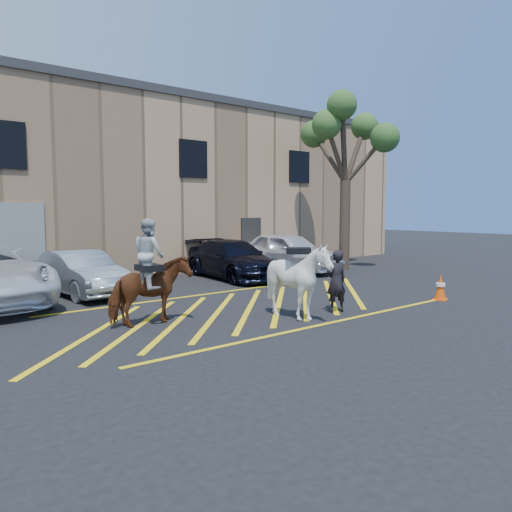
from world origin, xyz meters
TOP-DOWN VIEW (x-y plane):
  - ground at (0.00, 0.00)m, footprint 90.00×90.00m
  - car_silver_sedan at (-2.62, 4.50)m, footprint 1.63×4.15m
  - car_blue_suv at (3.13, 4.53)m, footprint 2.54×5.10m
  - car_white_suv at (6.13, 4.71)m, footprint 2.56×5.02m
  - handler at (1.39, -2.05)m, footprint 0.65×0.51m
  - warehouse at (-0.01, 11.99)m, footprint 32.42×10.20m
  - hatching_zone at (-0.00, -0.30)m, footprint 12.60×5.12m
  - mounted_bay at (-2.89, -0.34)m, footprint 1.81×0.83m
  - saddled_white at (0.06, -2.04)m, footprint 2.20×2.21m
  - traffic_cone at (4.96, -2.85)m, footprint 0.48×0.48m
  - tree at (8.45, 3.65)m, footprint 3.99×4.37m

SIDE VIEW (x-z plane):
  - ground at x=0.00m, z-range 0.00..0.00m
  - hatching_zone at x=0.00m, z-range 0.00..0.01m
  - traffic_cone at x=4.96m, z-range 0.00..0.73m
  - car_silver_sedan at x=-2.62m, z-range 0.00..1.35m
  - car_blue_suv at x=3.13m, z-range 0.00..1.42m
  - handler at x=1.39m, z-range 0.00..1.57m
  - car_white_suv at x=6.13m, z-range 0.00..1.64m
  - saddled_white at x=0.06m, z-range 0.01..1.83m
  - mounted_bay at x=-2.89m, z-range -0.23..2.16m
  - warehouse at x=-0.01m, z-range 0.00..7.30m
  - tree at x=8.45m, z-range 2.04..9.35m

